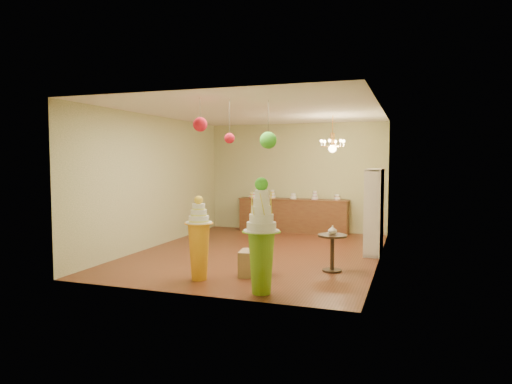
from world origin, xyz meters
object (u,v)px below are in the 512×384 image
(pedestal_orange, at_px, (199,244))
(round_table, at_px, (332,248))
(sideboard, at_px, (293,215))
(pedestal_green, at_px, (261,246))

(pedestal_orange, bearing_deg, round_table, 32.57)
(pedestal_orange, relative_size, round_table, 2.11)
(sideboard, xyz_separation_m, round_table, (1.77, -4.12, -0.05))
(pedestal_orange, xyz_separation_m, round_table, (2.00, 1.28, -0.16))
(pedestal_green, bearing_deg, sideboard, 99.75)
(pedestal_orange, height_order, round_table, pedestal_orange)
(round_table, bearing_deg, sideboard, 113.24)
(pedestal_green, bearing_deg, pedestal_orange, 161.19)
(sideboard, distance_m, round_table, 4.49)
(pedestal_green, distance_m, pedestal_orange, 1.30)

